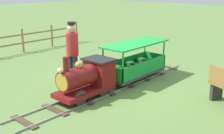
% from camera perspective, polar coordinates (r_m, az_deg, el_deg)
% --- Properties ---
extents(ground_plane, '(60.00, 60.00, 0.00)m').
position_cam_1_polar(ground_plane, '(7.32, 1.23, -3.75)').
color(ground_plane, '#608442').
extents(track, '(0.75, 5.70, 0.04)m').
position_cam_1_polar(track, '(7.16, 0.13, -4.06)').
color(track, gray).
rests_on(track, ground_plane).
extents(locomotive, '(0.71, 1.45, 1.03)m').
position_cam_1_polar(locomotive, '(6.43, -4.92, -2.12)').
color(locomotive, maroon).
rests_on(locomotive, ground_plane).
extents(passenger_car, '(0.81, 2.00, 0.97)m').
position_cam_1_polar(passenger_car, '(7.70, 4.57, 0.54)').
color(passenger_car, '#3F3F3F').
rests_on(passenger_car, ground_plane).
extents(conductor_person, '(0.30, 0.30, 1.62)m').
position_cam_1_polar(conductor_person, '(7.13, -7.86, 3.56)').
color(conductor_person, '#282D47').
rests_on(conductor_person, ground_plane).
extents(fence_section, '(0.08, 6.78, 0.90)m').
position_cam_1_polar(fence_section, '(10.97, -20.29, 4.61)').
color(fence_section, '#93754C').
rests_on(fence_section, ground_plane).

